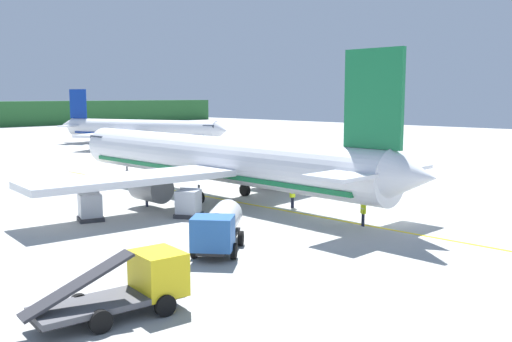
# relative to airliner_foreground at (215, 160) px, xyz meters

# --- Properties ---
(ground) EXTENTS (240.00, 320.00, 0.20)m
(ground) POSITION_rel_airliner_foreground_xyz_m (3.77, 32.55, -3.49)
(ground) COLOR #A8A8A3
(airliner_foreground) EXTENTS (34.67, 41.70, 11.90)m
(airliner_foreground) POSITION_rel_airliner_foreground_xyz_m (0.00, 0.00, 0.00)
(airliner_foreground) COLOR white
(airliner_foreground) RESTS_ON ground
(airliner_mid_apron) EXTENTS (28.50, 33.97, 10.06)m
(airliner_mid_apron) POSITION_rel_airliner_foreground_xyz_m (27.41, 50.25, -0.52)
(airliner_mid_apron) COLOR white
(airliner_mid_apron) RESTS_ON ground
(service_truck_fuel) EXTENTS (6.12, 5.30, 2.40)m
(service_truck_fuel) POSITION_rel_airliner_foreground_xyz_m (-11.18, -12.44, -1.99)
(service_truck_fuel) COLOR #2659A5
(service_truck_fuel) RESTS_ON ground
(service_truck_baggage) EXTENTS (6.69, 3.14, 2.63)m
(service_truck_baggage) POSITION_rel_airliner_foreground_xyz_m (-20.07, -16.94, -2.21)
(service_truck_baggage) COLOR yellow
(service_truck_baggage) RESTS_ON ground
(cargo_container_near) EXTENTS (2.16, 2.16, 2.06)m
(cargo_container_near) POSITION_rel_airliner_foreground_xyz_m (-12.16, -0.02, -2.41)
(cargo_container_near) COLOR #333338
(cargo_container_near) RESTS_ON ground
(cargo_container_mid) EXTENTS (2.39, 2.39, 2.11)m
(cargo_container_mid) POSITION_rel_airliner_foreground_xyz_m (-6.49, -4.12, -2.39)
(cargo_container_mid) COLOR #333338
(cargo_container_mid) RESTS_ON ground
(crew_marshaller) EXTENTS (0.63, 0.25, 1.71)m
(crew_marshaller) POSITION_rel_airliner_foreground_xyz_m (1.37, -7.51, -2.38)
(crew_marshaller) COLOR #191E33
(crew_marshaller) RESTS_ON ground
(crew_loader_left) EXTENTS (0.43, 0.55, 1.78)m
(crew_loader_left) POSITION_rel_airliner_foreground_xyz_m (-0.31, -15.16, -2.33)
(crew_loader_left) COLOR #191E33
(crew_loader_left) RESTS_ON ground
(crew_loader_right) EXTENTS (0.30, 0.62, 1.72)m
(crew_loader_right) POSITION_rel_airliner_foreground_xyz_m (-6.31, 1.31, -2.37)
(crew_loader_right) COLOR #191E33
(crew_loader_right) RESTS_ON ground
(apron_guide_line) EXTENTS (0.30, 60.00, 0.01)m
(apron_guide_line) POSITION_rel_airliner_foreground_xyz_m (0.09, -4.43, -3.39)
(apron_guide_line) COLOR yellow
(apron_guide_line) RESTS_ON ground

